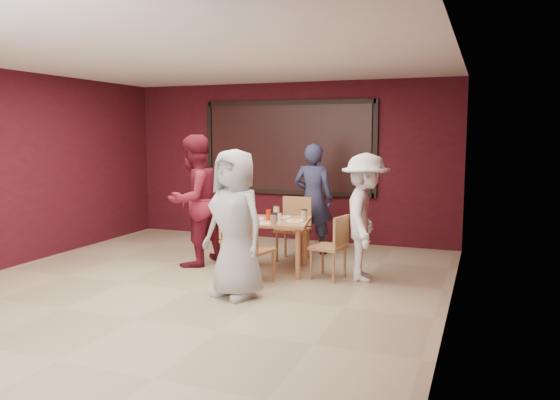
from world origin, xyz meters
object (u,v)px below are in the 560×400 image
at_px(chair_right, 333,243).
at_px(diner_right, 365,217).
at_px(chair_front, 251,247).
at_px(chair_back, 295,225).
at_px(diner_front, 235,224).
at_px(dining_table, 275,226).
at_px(diner_back, 313,199).
at_px(diner_left, 194,200).
at_px(chair_left, 232,236).

height_order(chair_right, diner_right, diner_right).
height_order(chair_front, diner_right, diner_right).
bearing_deg(chair_front, chair_back, 87.61).
height_order(chair_right, diner_front, diner_front).
height_order(dining_table, diner_front, diner_front).
height_order(diner_back, diner_left, diner_left).
xyz_separation_m(dining_table, chair_left, (-0.69, 0.07, -0.19)).
bearing_deg(chair_back, chair_left, -133.45).
height_order(dining_table, chair_back, chair_back).
height_order(dining_table, chair_right, dining_table).
distance_m(diner_front, diner_back, 2.56).
bearing_deg(diner_left, chair_back, 138.63).
bearing_deg(chair_right, dining_table, 173.13).
distance_m(dining_table, chair_right, 0.88).
xyz_separation_m(chair_right, diner_front, (-0.87, -1.14, 0.39)).
bearing_deg(diner_back, diner_left, 44.62).
relative_size(chair_back, chair_left, 1.20).
xyz_separation_m(chair_back, diner_back, (0.14, 0.51, 0.34)).
bearing_deg(diner_front, dining_table, 108.56).
bearing_deg(dining_table, chair_front, -94.78).
distance_m(dining_table, chair_front, 0.71).
distance_m(dining_table, chair_back, 0.81).
relative_size(dining_table, chair_back, 1.14).
distance_m(diner_left, diner_right, 2.49).
bearing_deg(diner_right, chair_back, 48.59).
bearing_deg(chair_front, dining_table, 85.22).
xyz_separation_m(dining_table, diner_right, (1.25, 0.03, 0.19)).
distance_m(chair_back, chair_right, 1.24).
distance_m(chair_front, diner_left, 1.43).
bearing_deg(diner_front, diner_right, 64.47).
relative_size(dining_table, diner_right, 0.65).
bearing_deg(diner_left, dining_table, 106.33).
xyz_separation_m(chair_left, diner_front, (0.68, -1.32, 0.42)).
xyz_separation_m(chair_left, diner_right, (1.93, -0.04, 0.38)).
bearing_deg(diner_back, diner_front, 87.04).
distance_m(chair_left, diner_front, 1.54).
bearing_deg(diner_left, chair_right, 102.85).
xyz_separation_m(diner_back, diner_left, (-1.38, -1.34, 0.07)).
xyz_separation_m(dining_table, chair_right, (0.86, -0.10, -0.16)).
height_order(chair_left, diner_right, diner_right).
xyz_separation_m(chair_front, chair_right, (0.92, 0.59, -0.01)).
bearing_deg(chair_back, dining_table, -90.32).
xyz_separation_m(diner_front, diner_back, (0.15, 2.55, 0.01)).
distance_m(chair_left, chair_right, 1.56).
bearing_deg(chair_front, diner_left, 150.84).
distance_m(diner_front, diner_left, 1.73).
bearing_deg(dining_table, diner_front, -90.52).
bearing_deg(diner_right, chair_left, 79.29).
height_order(diner_back, diner_right, diner_back).
bearing_deg(chair_back, diner_back, 75.04).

